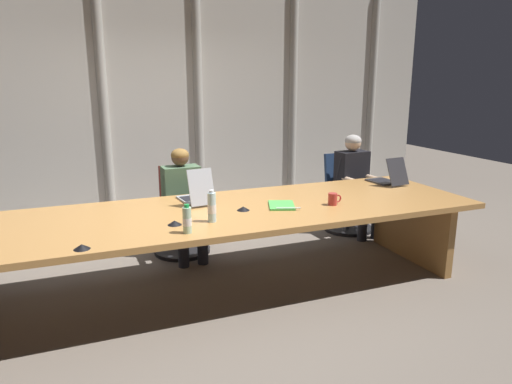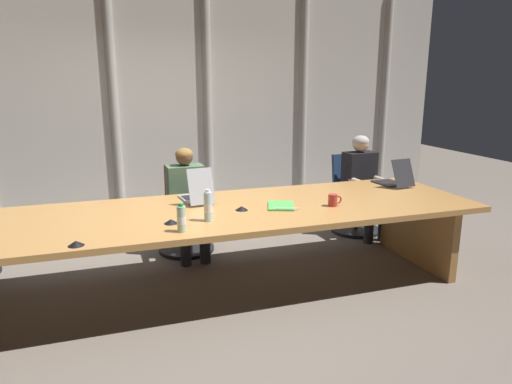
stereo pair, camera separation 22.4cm
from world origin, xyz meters
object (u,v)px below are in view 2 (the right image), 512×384
coffee_mug_near (333,200)px  conference_mic_right_side (171,221)px  water_bottle_primary (208,207)px  person_center (363,180)px  office_chair_left_mid (186,219)px  water_bottle_secondary (181,219)px  laptop_left_mid (196,195)px  laptop_center (393,180)px  conference_mic_middle (242,208)px  person_left_mid (188,196)px  conference_mic_left_side (76,243)px  spiral_notepad (281,206)px  office_chair_center (354,203)px

coffee_mug_near → conference_mic_right_side: size_ratio=1.18×
water_bottle_primary → person_center: bearing=29.8°
office_chair_left_mid → water_bottle_secondary: bearing=-0.8°
laptop_left_mid → water_bottle_secondary: size_ratio=2.16×
laptop_center → water_bottle_primary: (-2.14, -0.63, 0.06)m
laptop_center → conference_mic_middle: bearing=97.5°
person_left_mid → conference_mic_right_side: (-0.34, -1.20, 0.12)m
person_center → conference_mic_left_side: bearing=-68.9°
conference_mic_left_side → laptop_left_mid: bearing=41.8°
laptop_center → coffee_mug_near: bearing=113.2°
office_chair_left_mid → coffee_mug_near: bearing=50.0°
laptop_center → person_left_mid: 2.18m
person_left_mid → water_bottle_primary: (-0.05, -1.22, 0.22)m
conference_mic_middle → conference_mic_left_side: bearing=-159.8°
person_center → water_bottle_primary: size_ratio=4.64×
office_chair_left_mid → spiral_notepad: 1.40m
laptop_left_mid → office_chair_center: 2.28m
office_chair_center → conference_mic_left_side: 3.54m
office_chair_left_mid → conference_mic_middle: 1.27m
laptop_center → conference_mic_middle: 1.85m
conference_mic_middle → conference_mic_right_side: (-0.63, -0.19, 0.00)m
person_left_mid → spiral_notepad: size_ratio=3.15×
conference_mic_right_side → person_left_mid: bearing=74.2°
water_bottle_secondary → conference_mic_left_side: (-0.73, -0.07, -0.08)m
person_left_mid → water_bottle_secondary: (-0.29, -1.42, 0.20)m
spiral_notepad → water_bottle_secondary: bearing=-136.4°
spiral_notepad → office_chair_center: bearing=59.4°
laptop_left_mid → conference_mic_left_side: 1.34m
conference_mic_left_side → office_chair_left_mid: bearing=58.5°
coffee_mug_near → office_chair_center: bearing=52.7°
laptop_left_mid → person_center: bearing=-80.6°
person_left_mid → person_center: size_ratio=0.96×
water_bottle_primary → conference_mic_middle: 0.41m
office_chair_left_mid → person_left_mid: (0.00, -0.16, 0.30)m
coffee_mug_near → conference_mic_left_side: (-2.12, -0.35, -0.04)m
office_chair_left_mid → person_left_mid: bearing=11.2°
laptop_left_mid → laptop_center: size_ratio=1.04×
water_bottle_primary → coffee_mug_near: size_ratio=1.98×
person_left_mid → spiral_notepad: person_left_mid is taller
laptop_left_mid → conference_mic_right_side: 0.68m
laptop_left_mid → spiral_notepad: size_ratio=1.29×
person_left_mid → conference_mic_middle: (0.29, -1.01, 0.12)m
person_center → office_chair_left_mid: bearing=-98.7°
office_chair_left_mid → conference_mic_middle: size_ratio=8.36×
office_chair_center → conference_mic_left_side: (-3.10, -1.65, 0.41)m
water_bottle_secondary → conference_mic_right_side: 0.24m
laptop_left_mid → office_chair_left_mid: (0.02, 0.76, -0.46)m
person_center → conference_mic_middle: size_ratio=10.82×
office_chair_center → spiral_notepad: 1.89m
person_center → conference_mic_right_side: (-2.43, -1.20, 0.08)m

